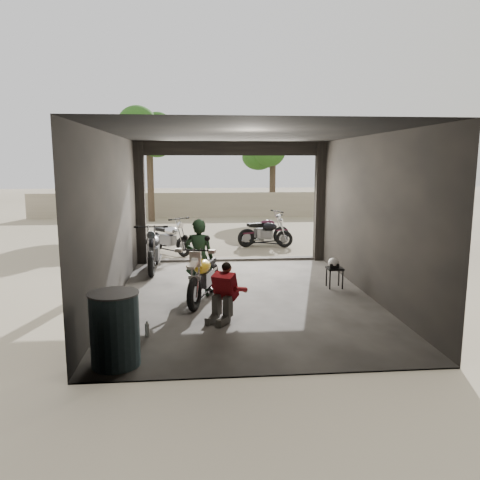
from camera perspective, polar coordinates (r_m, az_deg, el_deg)
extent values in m
plane|color=#7A6D56|center=(9.40, 0.50, -7.03)|extent=(80.00, 80.00, 0.00)
cube|color=#2D2B28|center=(9.40, 0.50, -6.97)|extent=(5.00, 7.00, 0.02)
plane|color=black|center=(9.03, 0.53, 12.84)|extent=(7.00, 7.00, 0.00)
cube|color=black|center=(5.64, 4.03, -1.49)|extent=(5.00, 0.02, 3.20)
cube|color=black|center=(9.17, -15.24, 2.44)|extent=(0.02, 7.00, 3.20)
cube|color=black|center=(9.65, 15.47, 2.76)|extent=(0.02, 7.00, 3.20)
cube|color=black|center=(12.48, -12.03, 4.35)|extent=(0.24, 0.24, 3.20)
cube|color=black|center=(12.82, 9.67, 4.56)|extent=(0.24, 0.24, 3.20)
cube|color=black|center=(12.42, -1.07, 11.09)|extent=(5.00, 0.16, 0.36)
cube|color=#2D2B28|center=(12.77, -1.06, -2.40)|extent=(5.00, 0.25, 0.08)
cube|color=gray|center=(23.08, -2.95, 4.33)|extent=(18.00, 0.30, 1.20)
cylinder|color=#382B1E|center=(21.59, -10.86, 6.99)|extent=(0.30, 0.30, 3.58)
ellipsoid|color=#1E4C14|center=(21.61, -11.05, 12.93)|extent=(2.20, 2.20, 3.14)
cylinder|color=#382B1E|center=(23.29, 3.98, 6.83)|extent=(0.30, 0.30, 3.20)
ellipsoid|color=#1E4C14|center=(23.28, 4.04, 11.75)|extent=(2.20, 2.20, 2.80)
imported|color=black|center=(9.37, -5.01, -2.17)|extent=(0.62, 0.45, 1.57)
cube|color=black|center=(10.15, 11.48, -3.42)|extent=(0.33, 0.33, 0.04)
cylinder|color=black|center=(10.04, 10.91, -4.83)|extent=(0.03, 0.03, 0.44)
cylinder|color=black|center=(10.12, 12.41, -4.77)|extent=(0.03, 0.03, 0.44)
cylinder|color=black|center=(10.29, 10.49, -4.46)|extent=(0.03, 0.03, 0.44)
cylinder|color=black|center=(10.37, 11.95, -4.41)|extent=(0.03, 0.03, 0.44)
ellipsoid|color=silver|center=(10.10, 11.31, -2.74)|extent=(0.26, 0.27, 0.21)
cylinder|color=#37535D|center=(6.45, -15.00, -10.56)|extent=(0.84, 0.84, 1.00)
cylinder|color=black|center=(12.81, 14.40, 2.26)|extent=(0.08, 0.08, 2.25)
cylinder|color=beige|center=(12.71, 14.60, 6.37)|extent=(0.82, 0.03, 0.82)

